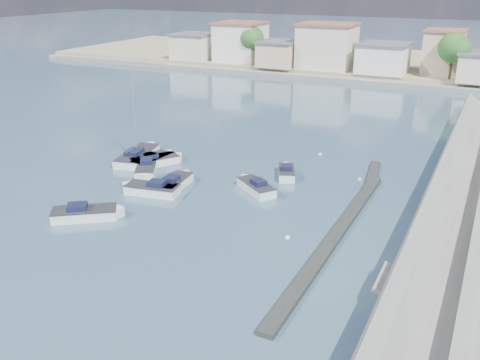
% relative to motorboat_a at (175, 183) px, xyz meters
% --- Properties ---
extents(ground, '(400.00, 400.00, 0.00)m').
position_rel_motorboat_a_xyz_m(ground, '(9.08, 26.49, -0.38)').
color(ground, '#283950').
rests_on(ground, ground).
extents(breakwater, '(2.00, 31.02, 0.35)m').
position_rel_motorboat_a_xyz_m(breakwater, '(15.98, -0.83, -0.21)').
color(breakwater, black).
rests_on(breakwater, ground).
extents(far_shore_land, '(160.00, 40.00, 1.40)m').
position_rel_motorboat_a_xyz_m(far_shore_land, '(9.08, 78.49, 0.32)').
color(far_shore_land, gray).
rests_on(far_shore_land, ground).
extents(far_shore_quay, '(160.00, 2.50, 0.80)m').
position_rel_motorboat_a_xyz_m(far_shore_quay, '(9.08, 57.49, 0.02)').
color(far_shore_quay, slate).
rests_on(far_shore_quay, ground).
extents(far_town, '(113.01, 12.80, 8.35)m').
position_rel_motorboat_a_xyz_m(far_town, '(19.79, 63.41, 4.56)').
color(far_town, beige).
rests_on(far_town, far_shore_land).
extents(shore_trees, '(74.56, 38.32, 7.92)m').
position_rel_motorboat_a_xyz_m(shore_trees, '(17.42, 54.60, 5.84)').
color(shore_trees, '#38281E').
rests_on(shore_trees, ground).
extents(motorboat_a, '(2.34, 5.27, 1.48)m').
position_rel_motorboat_a_xyz_m(motorboat_a, '(0.00, 0.00, 0.00)').
color(motorboat_a, white).
rests_on(motorboat_a, ground).
extents(motorboat_b, '(4.30, 5.10, 1.48)m').
position_rel_motorboat_a_xyz_m(motorboat_b, '(-5.07, 4.50, -0.00)').
color(motorboat_b, white).
rests_on(motorboat_b, ground).
extents(motorboat_c, '(4.57, 4.05, 1.48)m').
position_rel_motorboat_a_xyz_m(motorboat_c, '(6.90, 2.32, 0.00)').
color(motorboat_c, white).
rests_on(motorboat_c, ground).
extents(motorboat_d, '(5.39, 2.70, 1.48)m').
position_rel_motorboat_a_xyz_m(motorboat_d, '(-1.15, -2.39, -0.00)').
color(motorboat_d, white).
rests_on(motorboat_d, ground).
extents(motorboat_e, '(2.46, 5.58, 1.48)m').
position_rel_motorboat_a_xyz_m(motorboat_e, '(-5.40, 4.49, -0.00)').
color(motorboat_e, white).
rests_on(motorboat_e, ground).
extents(motorboat_f, '(2.78, 4.04, 1.48)m').
position_rel_motorboat_a_xyz_m(motorboat_f, '(8.06, 7.06, -0.00)').
color(motorboat_f, white).
rests_on(motorboat_f, ground).
extents(motorboat_g, '(3.87, 4.99, 1.48)m').
position_rel_motorboat_a_xyz_m(motorboat_g, '(-4.45, 1.71, 0.00)').
color(motorboat_g, white).
rests_on(motorboat_g, ground).
extents(motorboat_h, '(5.23, 4.53, 1.48)m').
position_rel_motorboat_a_xyz_m(motorboat_h, '(-2.54, -8.80, -0.00)').
color(motorboat_h, white).
rests_on(motorboat_h, ground).
extents(sailboat, '(3.61, 7.60, 9.00)m').
position_rel_motorboat_a_xyz_m(sailboat, '(-7.84, 5.14, 0.03)').
color(sailboat, white).
rests_on(sailboat, ground).
extents(mooring_buoys, '(13.51, 43.07, 0.38)m').
position_rel_motorboat_a_xyz_m(mooring_buoys, '(16.05, 0.62, -0.33)').
color(mooring_buoys, white).
rests_on(mooring_buoys, ground).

